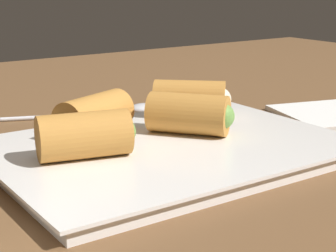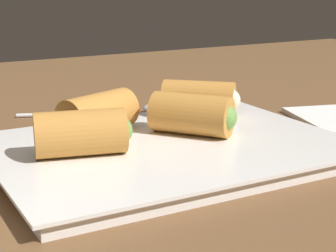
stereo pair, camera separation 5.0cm
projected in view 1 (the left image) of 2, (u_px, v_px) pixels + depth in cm
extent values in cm
cube|color=brown|center=(161.00, 178.00, 51.08)|extent=(180.00, 140.00, 2.00)
cube|color=white|center=(168.00, 151.00, 53.38)|extent=(31.48, 23.03, 1.20)
cube|color=white|center=(168.00, 144.00, 53.18)|extent=(32.74, 23.95, 0.30)
cylinder|color=#C68438|center=(94.00, 115.00, 55.08)|extent=(8.82, 6.77, 4.04)
sphere|color=#6B9E47|center=(115.00, 109.00, 57.78)|extent=(2.63, 2.63, 2.63)
cylinder|color=#C68438|center=(190.00, 98.00, 62.55)|extent=(8.57, 8.26, 4.04)
sphere|color=beige|center=(219.00, 99.00, 62.15)|extent=(2.63, 2.63, 2.63)
cylinder|color=#C68438|center=(188.00, 114.00, 55.66)|extent=(8.07, 8.68, 4.04)
sphere|color=#6B9E47|center=(221.00, 116.00, 54.73)|extent=(2.63, 2.63, 2.63)
cylinder|color=#C68438|center=(84.00, 135.00, 48.22)|extent=(8.61, 5.79, 4.04)
sphere|color=#6B9E47|center=(121.00, 132.00, 49.36)|extent=(2.63, 2.63, 2.63)
cylinder|color=silver|center=(52.00, 117.00, 67.75)|extent=(11.32, 4.91, 0.50)
ellipsoid|color=silver|center=(144.00, 109.00, 70.06)|extent=(4.69, 4.19, 1.34)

